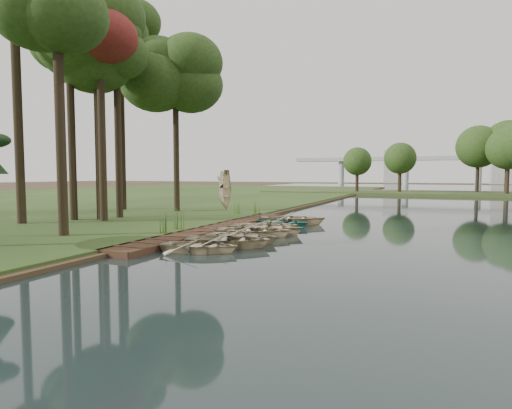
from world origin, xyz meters
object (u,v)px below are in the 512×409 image
at_px(boardwalk, 217,229).
at_px(rowboat_0, 200,244).
at_px(stored_rowboat, 226,206).
at_px(rowboat_1, 228,238).
at_px(rowboat_2, 242,235).

relative_size(boardwalk, rowboat_0, 5.23).
bearing_deg(stored_rowboat, rowboat_1, -154.45).
bearing_deg(rowboat_2, rowboat_0, 165.91).
xyz_separation_m(boardwalk, rowboat_0, (2.34, -5.72, 0.22)).
bearing_deg(rowboat_0, stored_rowboat, 14.15).
distance_m(rowboat_0, rowboat_1, 1.54).
bearing_deg(boardwalk, rowboat_0, -67.80).
bearing_deg(rowboat_2, stored_rowboat, 25.72).
distance_m(rowboat_1, stored_rowboat, 15.58).
distance_m(rowboat_2, stored_rowboat, 14.41).
bearing_deg(rowboat_1, rowboat_2, -16.17).
bearing_deg(boardwalk, rowboat_1, -56.43).
bearing_deg(rowboat_1, rowboat_0, 145.39).
distance_m(boardwalk, stored_rowboat, 10.53).
bearing_deg(stored_rowboat, boardwalk, -157.46).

